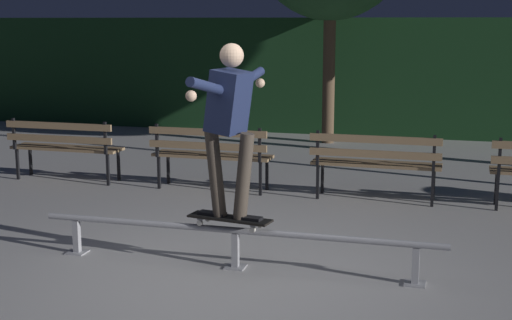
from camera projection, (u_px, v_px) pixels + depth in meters
The scene contains 8 objects.
ground_plane at pixel (226, 278), 6.34m from camera, with size 90.00×90.00×0.00m, color #ADAAA8.
hedge_backdrop at pixel (360, 75), 14.47m from camera, with size 24.00×1.20×2.27m, color #193D1E.
grind_rail at pixel (235, 237), 6.56m from camera, with size 3.77×0.18×0.38m.
skateboard at pixel (230, 219), 6.54m from camera, with size 0.80×0.32×0.09m.
skateboarder at pixel (229, 116), 6.36m from camera, with size 0.63×1.39×1.56m.
park_bench_leftmost at pixel (64, 143), 10.06m from camera, with size 1.60×0.43×0.88m.
park_bench_left_center at pixel (210, 151), 9.50m from camera, with size 1.60×0.43×0.88m.
park_bench_right_center at pixel (375, 159), 8.94m from camera, with size 1.60×0.43×0.88m.
Camera 1 is at (1.86, -5.75, 2.22)m, focal length 50.90 mm.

